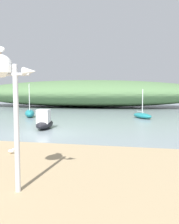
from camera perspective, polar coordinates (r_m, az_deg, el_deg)
The scene contains 8 objects.
ground_plane at distance 15.10m, azimuth -11.05°, elevation -5.03°, with size 120.00×120.00×0.00m, color gray.
distant_hill at distance 41.85m, azimuth -1.47°, elevation 4.48°, with size 43.03×15.30×4.62m, color #517547.
mast_structure at distance 5.86m, azimuth -19.69°, elevation 7.83°, with size 1.16×0.58×3.23m.
seagull_on_radar at distance 5.99m, azimuth -20.84°, elevation 14.06°, with size 0.31×0.10×0.22m.
sailboat_east_reach at distance 25.00m, azimuth -14.22°, elevation -0.29°, with size 2.02×2.72×3.41m.
sailboat_by_sandbar at distance 23.85m, azimuth 12.60°, elevation -0.81°, with size 2.38×3.06×2.85m.
motorboat_inner_mooring at distance 16.87m, azimuth -10.80°, elevation -2.35°, with size 1.32×2.80×1.37m.
seagull_mid_strand at distance 9.63m, azimuth -18.31°, elevation -8.82°, with size 0.32×0.11×0.23m.
Camera 1 is at (5.83, -13.69, 2.56)m, focal length 37.96 mm.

